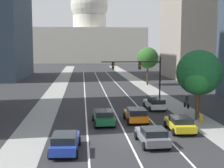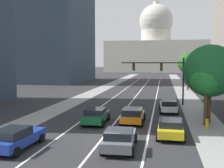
{
  "view_description": "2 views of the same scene",
  "coord_description": "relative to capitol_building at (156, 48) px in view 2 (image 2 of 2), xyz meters",
  "views": [
    {
      "loc": [
        -3.67,
        -25.66,
        7.53
      ],
      "look_at": [
        0.41,
        18.53,
        2.38
      ],
      "focal_mm": 51.96,
      "sensor_mm": 36.0,
      "label": 1
    },
    {
      "loc": [
        4.37,
        -18.87,
        5.68
      ],
      "look_at": [
        -1.78,
        13.69,
        2.92
      ],
      "focal_mm": 44.0,
      "sensor_mm": 36.0,
      "label": 2
    }
  ],
  "objects": [
    {
      "name": "street_tree_near_right",
      "position": [
        8.51,
        -122.92,
        -7.89
      ],
      "size": [
        4.76,
        4.76,
        7.2
      ],
      "color": "#51381E",
      "rests_on": "ground"
    },
    {
      "name": "office_tower_far_left",
      "position": [
        -25.57,
        -75.77,
        9.25
      ],
      "size": [
        17.09,
        25.83,
        43.85
      ],
      "color": "#334251",
      "rests_on": "ground"
    },
    {
      "name": "sidewalk_left",
      "position": [
        -8.16,
        -95.09,
        -12.7
      ],
      "size": [
        3.17,
        130.0,
        0.01
      ],
      "primitive_type": "cube",
      "color": "gray",
      "rests_on": "ground"
    },
    {
      "name": "traffic_signal_mast",
      "position": [
        4.22,
        -112.68,
        -8.37
      ],
      "size": [
        8.13,
        0.39,
        6.12
      ],
      "color": "black",
      "rests_on": "ground"
    },
    {
      "name": "sidewalk_right",
      "position": [
        8.16,
        -95.09,
        -12.7
      ],
      "size": [
        3.17,
        130.0,
        0.01
      ],
      "primitive_type": "cube",
      "color": "gray",
      "rests_on": "ground"
    },
    {
      "name": "car_green",
      "position": [
        -1.64,
        -125.0,
        -11.96
      ],
      "size": [
        2.13,
        4.4,
        1.42
      ],
      "rotation": [
        0.0,
        0.0,
        1.6
      ],
      "color": "#14512D",
      "rests_on": "ground"
    },
    {
      "name": "car_yellow",
      "position": [
        4.93,
        -128.28,
        -11.97
      ],
      "size": [
        2.08,
        4.3,
        1.38
      ],
      "rotation": [
        0.0,
        0.0,
        1.55
      ],
      "color": "yellow",
      "rests_on": "ground"
    },
    {
      "name": "car_gray",
      "position": [
        1.65,
        -131.9,
        -11.98
      ],
      "size": [
        2.2,
        4.29,
        1.39
      ],
      "rotation": [
        0.0,
        0.0,
        1.61
      ],
      "color": "slate",
      "rests_on": "ground"
    },
    {
      "name": "car_blue",
      "position": [
        -4.94,
        -133.07,
        -11.94
      ],
      "size": [
        2.2,
        4.58,
        1.45
      ],
      "rotation": [
        0.0,
        0.0,
        1.52
      ],
      "color": "#1E389E",
      "rests_on": "ground"
    },
    {
      "name": "car_orange",
      "position": [
        1.64,
        -124.27,
        -11.95
      ],
      "size": [
        2.1,
        4.27,
        1.44
      ],
      "rotation": [
        0.0,
        0.0,
        1.57
      ],
      "color": "orange",
      "rests_on": "ground"
    },
    {
      "name": "street_tree_far_right",
      "position": [
        9.07,
        -93.5,
        -7.39
      ],
      "size": [
        4.13,
        4.13,
        7.4
      ],
      "color": "#51381E",
      "rests_on": "ground"
    },
    {
      "name": "capitol_building",
      "position": [
        0.0,
        0.0,
        0.0
      ],
      "size": [
        52.09,
        22.11,
        37.0
      ],
      "color": "beige",
      "rests_on": "ground"
    },
    {
      "name": "street_tree_mid_right",
      "position": [
        8.06,
        -123.8,
        -8.51
      ],
      "size": [
        2.98,
        2.98,
        5.72
      ],
      "color": "#51381E",
      "rests_on": "ground"
    },
    {
      "name": "lane_stripe_center",
      "position": [
        0.0,
        -105.09,
        -12.7
      ],
      "size": [
        0.16,
        90.0,
        0.01
      ],
      "primitive_type": "cube",
      "color": "white",
      "rests_on": "ground"
    },
    {
      "name": "lane_stripe_right",
      "position": [
        3.29,
        -105.09,
        -12.7
      ],
      "size": [
        0.16,
        90.0,
        0.01
      ],
      "primitive_type": "cube",
      "color": "white",
      "rests_on": "ground"
    },
    {
      "name": "lane_stripe_left",
      "position": [
        -3.29,
        -105.09,
        -12.7
      ],
      "size": [
        0.16,
        90.0,
        0.01
      ],
      "primitive_type": "cube",
      "color": "white",
      "rests_on": "ground"
    },
    {
      "name": "fire_hydrant",
      "position": [
        7.99,
        -125.36,
        -12.24
      ],
      "size": [
        0.26,
        0.35,
        0.91
      ],
      "color": "yellow",
      "rests_on": "ground"
    },
    {
      "name": "cyclist",
      "position": [
        9.06,
        -117.55,
        -11.86
      ],
      "size": [
        0.38,
        1.7,
        1.72
      ],
      "rotation": [
        0.0,
        0.0,
        1.63
      ],
      "color": "black",
      "rests_on": "ground"
    },
    {
      "name": "ground_plane",
      "position": [
        0.0,
        -90.09,
        -12.71
      ],
      "size": [
        400.0,
        400.0,
        0.0
      ],
      "primitive_type": "plane",
      "color": "#2B2B2D"
    },
    {
      "name": "car_white",
      "position": [
        4.94,
        -118.17,
        -11.94
      ],
      "size": [
        2.09,
        4.3,
        1.44
      ],
      "rotation": [
        0.0,
        0.0,
        1.61
      ],
      "color": "silver",
      "rests_on": "ground"
    }
  ]
}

